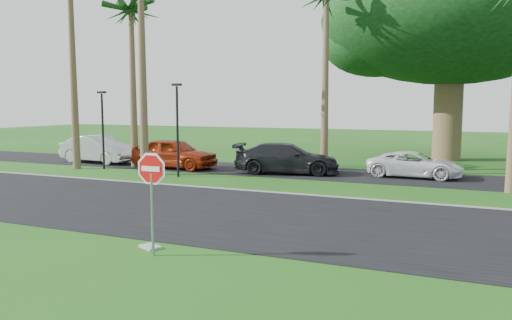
{
  "coord_description": "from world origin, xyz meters",
  "views": [
    {
      "loc": [
        7.36,
        -12.72,
        3.6
      ],
      "look_at": [
        0.97,
        2.16,
        1.8
      ],
      "focal_mm": 35.0,
      "sensor_mm": 36.0,
      "label": 1
    }
  ],
  "objects_px": {
    "car_red": "(174,154)",
    "car_dark": "(287,159)",
    "stop_sign_near": "(152,182)",
    "car_minivan": "(415,165)",
    "car_silver": "(99,150)"
  },
  "relations": [
    {
      "from": "car_red",
      "to": "car_dark",
      "type": "height_order",
      "value": "car_red"
    },
    {
      "from": "stop_sign_near",
      "to": "car_minivan",
      "type": "height_order",
      "value": "stop_sign_near"
    },
    {
      "from": "car_minivan",
      "to": "car_red",
      "type": "bearing_deg",
      "value": 98.79
    },
    {
      "from": "car_red",
      "to": "car_silver",
      "type": "bearing_deg",
      "value": 85.74
    },
    {
      "from": "stop_sign_near",
      "to": "car_red",
      "type": "xyz_separation_m",
      "value": [
        -8.43,
        14.18,
        -0.93
      ]
    },
    {
      "from": "stop_sign_near",
      "to": "car_red",
      "type": "relative_size",
      "value": 0.53
    },
    {
      "from": "stop_sign_near",
      "to": "car_minivan",
      "type": "relative_size",
      "value": 0.57
    },
    {
      "from": "car_silver",
      "to": "car_red",
      "type": "bearing_deg",
      "value": -90.78
    },
    {
      "from": "car_silver",
      "to": "car_dark",
      "type": "relative_size",
      "value": 0.93
    },
    {
      "from": "stop_sign_near",
      "to": "car_dark",
      "type": "xyz_separation_m",
      "value": [
        -1.89,
        14.73,
        -0.98
      ]
    },
    {
      "from": "car_dark",
      "to": "car_minivan",
      "type": "height_order",
      "value": "car_dark"
    },
    {
      "from": "car_red",
      "to": "car_dark",
      "type": "relative_size",
      "value": 0.91
    },
    {
      "from": "car_silver",
      "to": "car_minivan",
      "type": "bearing_deg",
      "value": -82.19
    },
    {
      "from": "car_red",
      "to": "car_minivan",
      "type": "bearing_deg",
      "value": -81.82
    },
    {
      "from": "car_red",
      "to": "car_minivan",
      "type": "relative_size",
      "value": 1.09
    }
  ]
}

